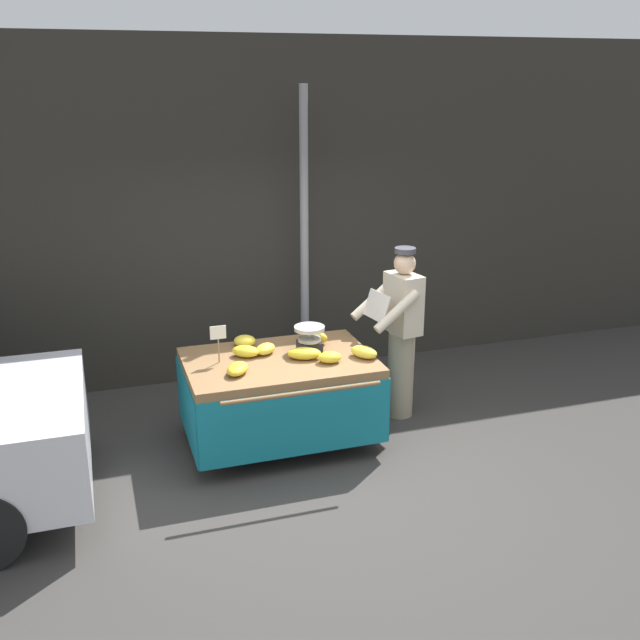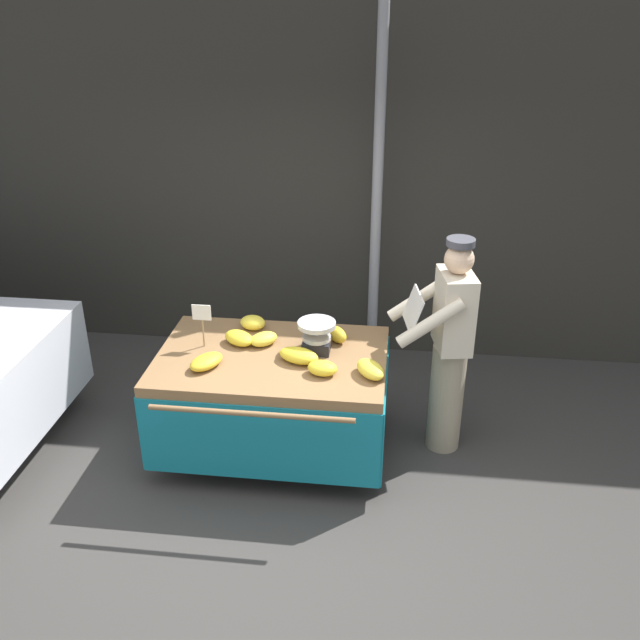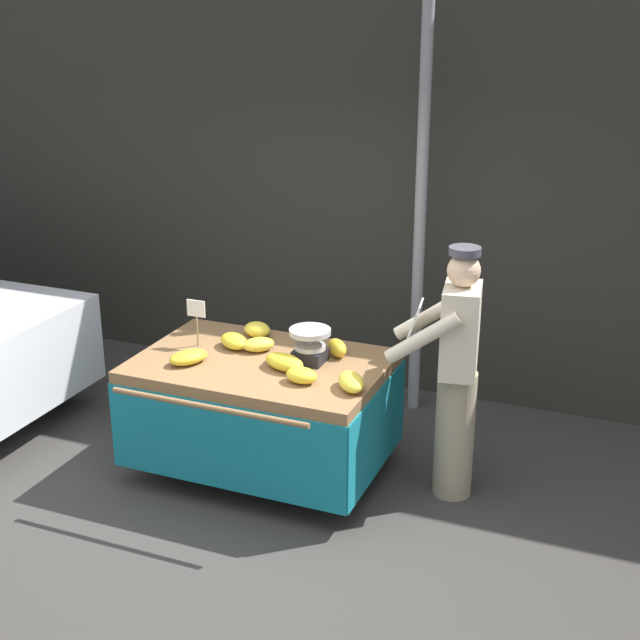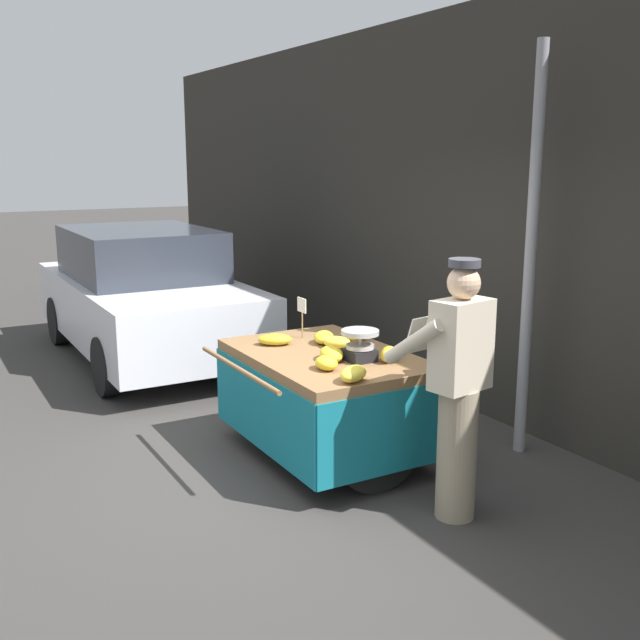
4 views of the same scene
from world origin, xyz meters
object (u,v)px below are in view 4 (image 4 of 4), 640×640
Objects in this scene: banana_bunch_0 at (388,354)px; banana_bunch_4 at (326,363)px; banana_bunch_7 at (353,374)px; parked_car at (145,295)px; banana_bunch_2 at (331,354)px; price_sign at (302,309)px; banana_bunch_6 at (324,337)px; weighing_scale at (360,345)px; banana_bunch_3 at (275,339)px; banana_cart at (326,380)px; banana_bunch_1 at (337,342)px; vendor_person at (457,389)px; banana_bunch_5 at (355,335)px; street_pole at (530,256)px.

banana_bunch_4 is at bearing -95.41° from banana_bunch_0.
banana_bunch_4 is 0.33m from banana_bunch_7.
parked_car is (-4.11, -0.60, -0.15)m from banana_bunch_0.
banana_bunch_2 is at bearing 165.56° from banana_bunch_7.
banana_bunch_2 is 3.88m from parked_car.
banana_bunch_0 is (0.97, 0.20, -0.19)m from price_sign.
banana_bunch_6 is (-0.48, 0.22, -0.00)m from banana_bunch_2.
banana_bunch_2 is at bearing 140.91° from banana_bunch_4.
weighing_scale is 0.22m from banana_bunch_0.
banana_bunch_6 is (0.15, 0.37, 0.01)m from banana_bunch_3.
banana_bunch_3 is (-0.74, -0.33, -0.07)m from weighing_scale.
price_sign is (-0.52, 0.07, 0.47)m from banana_cart.
banana_bunch_4 is at bearing -37.98° from banana_bunch_1.
parked_car reaches higher than banana_bunch_3.
banana_bunch_4 is (0.08, -0.34, -0.07)m from weighing_scale.
banana_bunch_2 is 1.11m from vendor_person.
banana_bunch_3 is at bearing -151.52° from banana_cart.
banana_bunch_5 reaches higher than banana_bunch_4.
banana_bunch_3 is at bearing -107.77° from banana_bunch_5.
banana_bunch_5 is at bearing -131.23° from street_pole.
banana_bunch_7 reaches higher than banana_bunch_6.
price_sign is 1.68× the size of banana_bunch_5.
banana_bunch_2 is (0.21, -0.08, 0.27)m from banana_cart.
banana_bunch_4 reaches higher than banana_bunch_3.
banana_bunch_1 reaches higher than banana_cart.
banana_bunch_6 is 0.06× the size of parked_car.
banana_bunch_2 is at bearing -11.57° from price_sign.
banana_cart is at bearing -26.80° from banana_bunch_6.
street_pole is 15.66× the size of banana_bunch_5.
price_sign is 0.09× the size of parked_car.
street_pole is at bearing 64.65° from banana_cart.
banana_bunch_0 is 0.42m from banana_bunch_2.
street_pole is at bearing 117.08° from vendor_person.
street_pole is 10.59× the size of banana_bunch_2.
banana_cart is 0.36m from banana_bunch_2.
banana_bunch_4 is (0.92, -0.30, -0.20)m from price_sign.
street_pole is 11.45× the size of banana_bunch_3.
parked_car is (-3.57, -0.47, -0.14)m from banana_bunch_1.
banana_bunch_5 is 1.52m from vendor_person.
banana_bunch_3 is (-0.34, -0.38, -0.00)m from banana_bunch_1.
street_pole is at bearing 56.41° from banana_bunch_3.
banana_cart is at bearing -59.85° from banana_bunch_1.
weighing_scale reaches higher than banana_bunch_6.
weighing_scale is 0.52m from banana_bunch_7.
banana_bunch_2 is (-0.46, -1.50, -0.69)m from street_pole.
banana_bunch_7 is (1.15, 0.02, 0.01)m from banana_bunch_3.
street_pole reaches higher than banana_bunch_4.
banana_bunch_1 is at bearing 173.79° from weighing_scale.
banana_bunch_1 is 0.83× the size of banana_bunch_7.
banana_bunch_2 is (0.74, -0.15, -0.20)m from price_sign.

